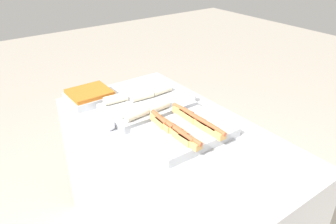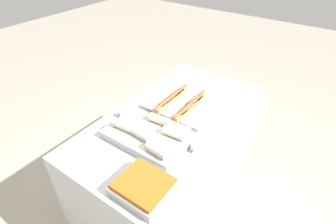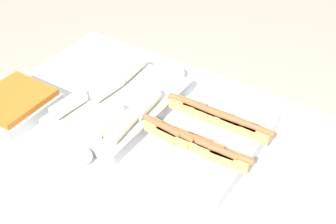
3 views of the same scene
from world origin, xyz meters
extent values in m
cube|color=#B7BABF|center=(0.00, 0.00, 0.47)|extent=(1.51, 0.80, 0.95)
cube|color=#B7BABF|center=(0.10, 0.00, 0.97)|extent=(0.34, 0.47, 0.05)
cube|color=tan|center=(0.07, -0.07, 1.02)|extent=(0.13, 0.05, 0.04)
cylinder|color=#C15633|center=(0.07, -0.07, 1.04)|extent=(0.15, 0.03, 0.02)
cube|color=tan|center=(0.22, -0.08, 1.02)|extent=(0.13, 0.05, 0.04)
cylinder|color=#C15633|center=(0.22, -0.08, 1.04)|extent=(0.15, 0.03, 0.02)
cube|color=tan|center=(0.12, -0.08, 1.02)|extent=(0.13, 0.05, 0.04)
cylinder|color=#C15633|center=(0.12, -0.08, 1.04)|extent=(0.15, 0.03, 0.02)
cube|color=tan|center=(0.17, -0.08, 1.02)|extent=(0.13, 0.04, 0.04)
cylinder|color=#C15633|center=(0.17, -0.08, 1.04)|extent=(0.15, 0.02, 0.02)
cube|color=tan|center=(0.22, 0.08, 1.02)|extent=(0.13, 0.05, 0.04)
cylinder|color=#C15633|center=(0.22, 0.08, 1.04)|extent=(0.15, 0.03, 0.02)
cube|color=tan|center=(-0.03, -0.08, 1.02)|extent=(0.13, 0.06, 0.04)
cylinder|color=#C15633|center=(-0.03, -0.08, 1.04)|extent=(0.15, 0.04, 0.02)
cube|color=tan|center=(0.17, 0.08, 1.02)|extent=(0.13, 0.05, 0.04)
cylinder|color=#C15633|center=(0.17, 0.08, 1.04)|extent=(0.15, 0.03, 0.02)
cube|color=tan|center=(0.02, 0.08, 1.02)|extent=(0.13, 0.05, 0.04)
cylinder|color=#C15633|center=(0.02, 0.08, 1.04)|extent=(0.15, 0.03, 0.02)
cube|color=tan|center=(0.12, 0.08, 1.02)|extent=(0.13, 0.05, 0.04)
cylinder|color=#C15633|center=(0.12, 0.08, 1.04)|extent=(0.15, 0.02, 0.02)
cube|color=tan|center=(0.02, -0.08, 1.02)|extent=(0.13, 0.05, 0.04)
cylinder|color=#C15633|center=(0.02, -0.08, 1.04)|extent=(0.15, 0.03, 0.02)
cube|color=tan|center=(-0.03, 0.08, 1.02)|extent=(0.13, 0.06, 0.04)
cylinder|color=#C15633|center=(-0.03, 0.08, 1.04)|extent=(0.15, 0.04, 0.02)
cube|color=tan|center=(0.07, 0.08, 1.02)|extent=(0.13, 0.05, 0.04)
cylinder|color=#C15633|center=(0.07, 0.08, 1.04)|extent=(0.15, 0.03, 0.02)
cube|color=#B7BABF|center=(-0.27, 0.00, 0.97)|extent=(0.33, 0.51, 0.05)
cylinder|color=beige|center=(-0.16, -0.15, 1.02)|extent=(0.06, 0.14, 0.05)
cylinder|color=beige|center=(-0.16, 0.00, 1.02)|extent=(0.06, 0.14, 0.05)
cylinder|color=beige|center=(-0.33, 0.00, 1.02)|extent=(0.06, 0.14, 0.05)
cylinder|color=beige|center=(-0.39, -0.15, 1.02)|extent=(0.06, 0.14, 0.05)
cylinder|color=beige|center=(-0.33, 0.15, 1.02)|extent=(0.06, 0.14, 0.05)
cylinder|color=beige|center=(-0.21, -0.15, 1.02)|extent=(0.06, 0.14, 0.05)
cube|color=#B7BABF|center=(-0.60, -0.23, 0.97)|extent=(0.25, 0.27, 0.05)
cube|color=#B7601E|center=(-0.60, -0.23, 1.01)|extent=(0.23, 0.25, 0.02)
cylinder|color=silver|center=(-0.30, -0.29, 0.95)|extent=(0.20, 0.02, 0.01)
sphere|color=silver|center=(-0.20, -0.29, 0.98)|extent=(0.06, 0.06, 0.06)
cylinder|color=silver|center=(-0.30, 0.29, 0.95)|extent=(0.20, 0.01, 0.01)
sphere|color=silver|center=(-0.20, 0.29, 0.98)|extent=(0.06, 0.06, 0.06)
camera|label=1|loc=(1.22, -0.94, 1.89)|focal=35.00mm
camera|label=2|loc=(-1.21, -0.81, 2.04)|focal=28.00mm
camera|label=3|loc=(0.63, -1.07, 2.05)|focal=50.00mm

